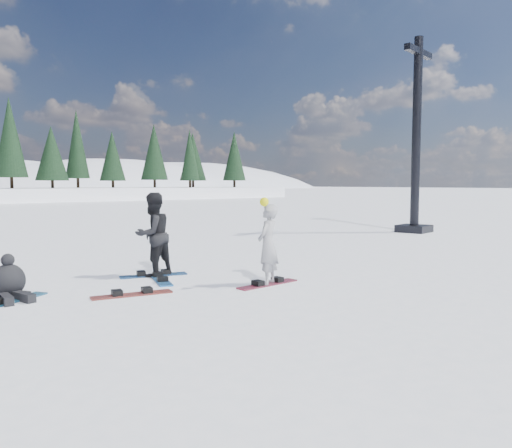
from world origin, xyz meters
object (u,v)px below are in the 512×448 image
at_px(snowboard_loose_c, 10,301).
at_px(snowboard_loose_b, 132,295).
at_px(snowboard_loose_a, 160,279).
at_px(snowboarder_woman, 268,244).
at_px(lift_tower, 416,154).
at_px(seated_rider, 9,281).
at_px(snowboarder_man, 153,234).

xyz_separation_m(snowboard_loose_c, snowboard_loose_b, (1.91, -0.86, 0.00)).
bearing_deg(snowboard_loose_a, snowboarder_woman, -123.32).
relative_size(lift_tower, seated_rider, 8.16).
distance_m(seated_rider, snowboard_loose_b, 2.21).
bearing_deg(snowboard_loose_a, lift_tower, -60.76).
bearing_deg(lift_tower, snowboarder_man, 179.38).
bearing_deg(snowboard_loose_c, lift_tower, -21.42).
height_order(lift_tower, seated_rider, lift_tower).
height_order(snowboarder_man, snowboard_loose_b, snowboarder_man).
distance_m(snowboarder_man, seated_rider, 3.18).
distance_m(lift_tower, seated_rider, 17.08).
distance_m(lift_tower, snowboarder_man, 13.91).
xyz_separation_m(seated_rider, snowboard_loose_c, (-0.06, -0.31, -0.30)).
relative_size(snowboarder_man, seated_rider, 1.89).
height_order(snowboarder_woman, snowboard_loose_a, snowboarder_woman).
distance_m(lift_tower, snowboarder_woman, 13.22).
bearing_deg(snowboarder_man, snowboard_loose_c, -1.41).
bearing_deg(lift_tower, snowboard_loose_a, -178.53).
xyz_separation_m(snowboarder_woman, snowboard_loose_c, (-4.52, 1.73, -0.84)).
bearing_deg(seated_rider, snowboard_loose_c, -108.01).
relative_size(snowboard_loose_a, snowboard_loose_c, 1.00).
height_order(snowboarder_woman, snowboard_loose_b, snowboarder_woman).
bearing_deg(snowboard_loose_c, snowboarder_man, -19.10).
distance_m(snowboard_loose_c, snowboard_loose_b, 2.10).
xyz_separation_m(snowboarder_woman, snowboard_loose_b, (-2.61, 0.87, -0.84)).
height_order(snowboarder_man, snowboard_loose_c, snowboarder_man).
bearing_deg(seated_rider, snowboarder_man, -0.21).
xyz_separation_m(lift_tower, seated_rider, (-16.62, -2.54, -3.03)).
xyz_separation_m(seated_rider, snowboard_loose_b, (1.85, -1.17, -0.30)).
xyz_separation_m(lift_tower, snowboarder_man, (-13.53, -2.18, -2.39)).
bearing_deg(snowboarder_man, snowboarder_woman, 106.38).
distance_m(snowboarder_man, snowboard_loose_b, 2.18).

